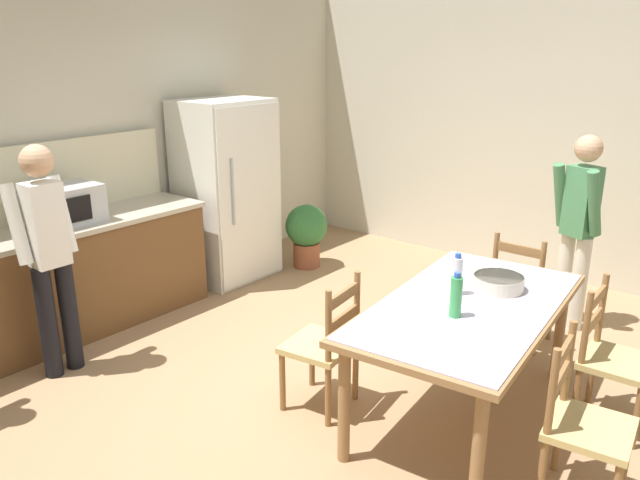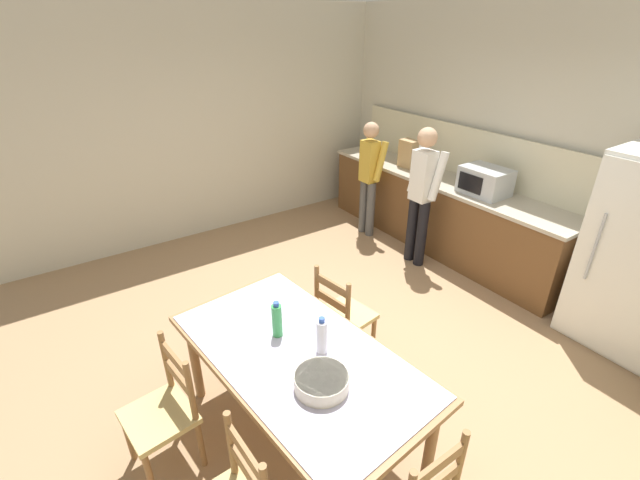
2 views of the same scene
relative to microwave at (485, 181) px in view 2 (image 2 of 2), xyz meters
The scene contains 15 objects.
ground_plane 2.51m from the microwave, 76.97° to the right, with size 8.32×8.32×0.00m, color #9E7A56.
wall_back 0.78m from the microwave, 41.53° to the left, with size 6.52×0.12×2.90m, color beige.
wall_left 3.55m from the microwave, 141.23° to the right, with size 0.12×5.20×2.90m, color beige.
kitchen_counter 0.86m from the microwave, behind, with size 3.49×0.66×0.92m.
counter_splashback 0.71m from the microwave, 151.41° to the left, with size 3.45×0.03×0.60m, color beige.
microwave is the anchor object (origin of this frame).
paper_bag 1.19m from the microwave, behind, with size 0.24×0.16×0.36m, color tan.
dining_table 3.16m from the microwave, 73.46° to the right, with size 1.91×1.16×0.77m.
bottle_near_centre 3.11m from the microwave, 77.59° to the right, with size 0.07×0.07×0.27m.
bottle_off_centre 3.04m from the microwave, 71.35° to the right, with size 0.07×0.07×0.27m.
serving_bowl 3.29m from the microwave, 68.22° to the right, with size 0.32×0.32×0.09m.
chair_side_far_left 2.39m from the microwave, 79.85° to the right, with size 0.47×0.46×0.91m.
chair_side_near_left 3.92m from the microwave, 81.58° to the right, with size 0.47×0.45×0.91m.
person_at_sink 1.49m from the microwave, 160.19° to the right, with size 0.39×0.27×1.54m.
person_at_counter 0.69m from the microwave, 130.11° to the right, with size 0.41×0.29×1.65m.
Camera 2 is at (2.20, -1.87, 2.68)m, focal length 24.00 mm.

